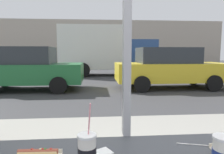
# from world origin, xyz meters

# --- Properties ---
(ground_plane) EXTENTS (60.00, 60.00, 0.00)m
(ground_plane) POSITION_xyz_m (0.00, 8.00, 0.00)
(ground_plane) COLOR #38383A
(sidewalk_strip) EXTENTS (16.00, 2.80, 0.13)m
(sidewalk_strip) POSITION_xyz_m (0.00, 1.60, 0.06)
(sidewalk_strip) COLOR gray
(sidewalk_strip) RESTS_ON ground
(window_wall) EXTENTS (2.63, 0.20, 2.90)m
(window_wall) POSITION_xyz_m (0.00, 0.08, 1.82)
(window_wall) COLOR #56544F
(window_wall) RESTS_ON ground
(building_facade_far) EXTENTS (28.00, 1.20, 5.01)m
(building_facade_far) POSITION_xyz_m (0.00, 21.61, 2.51)
(building_facade_far) COLOR #A89E8E
(building_facade_far) RESTS_ON ground
(soda_cup_left) EXTENTS (0.09, 0.09, 0.33)m
(soda_cup_left) POSITION_xyz_m (-0.25, -0.33, 1.03)
(soda_cup_left) COLOR silver
(soda_cup_left) RESTS_ON window_counter
(soda_cup_right) EXTENTS (0.11, 0.11, 0.33)m
(soda_cup_right) POSITION_xyz_m (0.39, -0.41, 1.03)
(soda_cup_right) COLOR white
(soda_cup_right) RESTS_ON window_counter
(hotdog_tray_far) EXTENTS (0.25, 0.10, 0.05)m
(hotdog_tray_far) POSITION_xyz_m (-0.52, -0.21, 0.96)
(hotdog_tray_far) COLOR silver
(hotdog_tray_far) RESTS_ON window_counter
(loose_straw) EXTENTS (0.19, 0.06, 0.01)m
(loose_straw) POSITION_xyz_m (0.38, -0.12, 0.94)
(loose_straw) COLOR white
(loose_straw) RESTS_ON window_counter
(napkin_wrapper) EXTENTS (0.15, 0.14, 0.00)m
(napkin_wrapper) POSITION_xyz_m (-0.18, -0.18, 0.94)
(napkin_wrapper) COLOR white
(napkin_wrapper) RESTS_ON window_counter
(parked_car_green) EXTENTS (4.29, 2.03, 1.74)m
(parked_car_green) POSITION_xyz_m (-2.93, 7.14, 0.88)
(parked_car_green) COLOR #236B38
(parked_car_green) RESTS_ON ground
(parked_car_yellow) EXTENTS (4.62, 1.94, 1.72)m
(parked_car_yellow) POSITION_xyz_m (2.93, 7.14, 0.87)
(parked_car_yellow) COLOR gold
(parked_car_yellow) RESTS_ON ground
(box_truck) EXTENTS (6.27, 2.44, 3.23)m
(box_truck) POSITION_xyz_m (0.43, 12.43, 1.72)
(box_truck) COLOR silver
(box_truck) RESTS_ON ground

